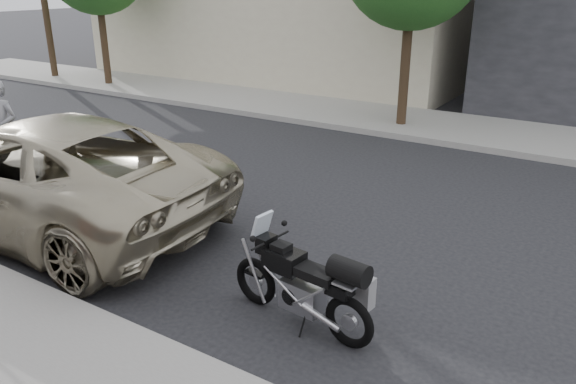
# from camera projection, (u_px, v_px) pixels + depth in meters

# --- Properties ---
(ground) EXTENTS (120.00, 120.00, 0.00)m
(ground) POSITION_uv_depth(u_px,v_px,m) (377.00, 229.00, 8.78)
(ground) COLOR black
(ground) RESTS_ON ground
(far_sidewalk) EXTENTS (44.00, 3.00, 0.15)m
(far_sidewalk) POSITION_uv_depth(u_px,v_px,m) (485.00, 133.00, 13.88)
(far_sidewalk) COLOR gray
(far_sidewalk) RESTS_ON ground
(motorcycle) EXTENTS (1.93, 0.62, 1.22)m
(motorcycle) POSITION_uv_depth(u_px,v_px,m) (310.00, 285.00, 6.14)
(motorcycle) COLOR black
(motorcycle) RESTS_ON ground
(minivan) EXTENTS (6.31, 3.15, 1.72)m
(minivan) POSITION_uv_depth(u_px,v_px,m) (40.00, 172.00, 8.70)
(minivan) COLOR tan
(minivan) RESTS_ON ground
(pedestrian) EXTENTS (0.82, 0.68, 1.92)m
(pedestrian) POSITION_uv_depth(u_px,v_px,m) (2.00, 131.00, 10.60)
(pedestrian) COLOR gray
(pedestrian) RESTS_ON ground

